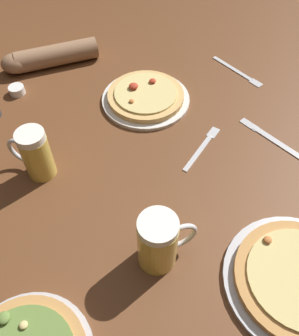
% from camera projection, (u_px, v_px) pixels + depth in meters
% --- Properties ---
extents(ground_plane, '(2.40, 2.40, 0.03)m').
position_uv_depth(ground_plane, '(150.00, 176.00, 1.00)').
color(ground_plane, brown).
extents(pizza_plate_near, '(0.33, 0.33, 0.05)m').
position_uv_depth(pizza_plate_near, '(299.00, 280.00, 0.78)').
color(pizza_plate_near, '#B2B2B7').
rests_on(pizza_plate_near, ground_plane).
extents(pizza_plate_far, '(0.28, 0.28, 0.05)m').
position_uv_depth(pizza_plate_far, '(146.00, 97.00, 1.16)').
color(pizza_plate_far, silver).
rests_on(pizza_plate_far, ground_plane).
extents(beer_mug_dark, '(0.14, 0.09, 0.16)m').
position_uv_depth(beer_mug_dark, '(159.00, 242.00, 0.77)').
color(beer_mug_dark, gold).
rests_on(beer_mug_dark, ground_plane).
extents(beer_mug_amber, '(0.11, 0.10, 0.15)m').
position_uv_depth(beer_mug_amber, '(35.00, 154.00, 0.93)').
color(beer_mug_amber, gold).
rests_on(beer_mug_amber, ground_plane).
extents(ramekin_sauce, '(0.05, 0.05, 0.03)m').
position_uv_depth(ramekin_sauce, '(17.00, 90.00, 1.19)').
color(ramekin_sauce, white).
rests_on(ramekin_sauce, ground_plane).
extents(fork_left, '(0.16, 0.15, 0.01)m').
position_uv_depth(fork_left, '(202.00, 147.00, 1.04)').
color(fork_left, silver).
rests_on(fork_left, ground_plane).
extents(knife_right, '(0.12, 0.22, 0.01)m').
position_uv_depth(knife_right, '(273.00, 139.00, 1.06)').
color(knife_right, silver).
rests_on(knife_right, ground_plane).
extents(fork_spare, '(0.11, 0.21, 0.01)m').
position_uv_depth(fork_spare, '(238.00, 71.00, 1.27)').
color(fork_spare, silver).
rests_on(fork_spare, ground_plane).
extents(diner_arm, '(0.34, 0.10, 0.07)m').
position_uv_depth(diner_arm, '(47.00, 57.00, 1.26)').
color(diner_arm, '#936B4C').
rests_on(diner_arm, ground_plane).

